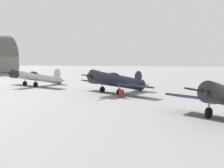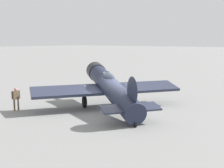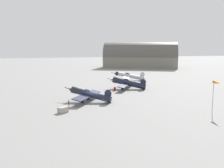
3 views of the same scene
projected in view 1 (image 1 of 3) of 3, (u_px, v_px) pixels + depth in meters
The scene contains 3 objects.
airplane_mid_apron at pixel (117, 81), 34.19m from camera, with size 11.22×9.67×3.18m.
airplane_far_line at pixel (36, 77), 44.35m from camera, with size 13.01×10.62×2.97m.
fuel_drum at pixel (122, 94), 29.80m from camera, with size 0.62×0.62×0.94m.
Camera 1 is at (-3.10, -20.57, 4.15)m, focal length 42.22 mm.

